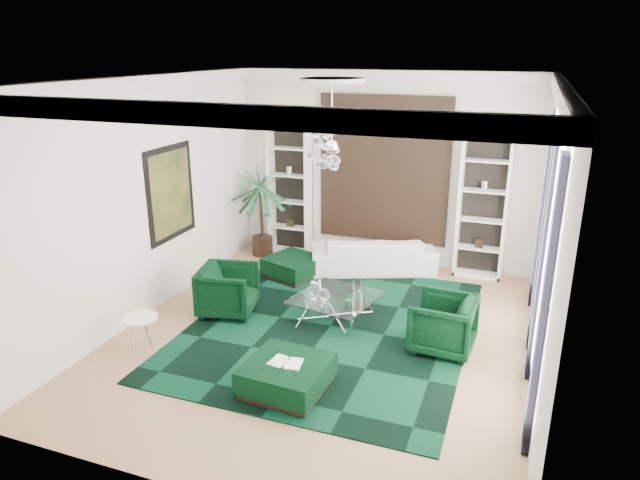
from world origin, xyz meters
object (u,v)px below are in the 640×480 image
at_px(side_table, 142,334).
at_px(palm, 261,200).
at_px(armchair_right, 443,324).
at_px(coffee_table, 336,309).
at_px(ottoman_front, 287,377).
at_px(sofa, 373,254).
at_px(ottoman_side, 293,267).
at_px(armchair_left, 228,290).

relative_size(side_table, palm, 0.22).
height_order(armchair_right, coffee_table, armchair_right).
distance_m(coffee_table, ottoman_front, 2.10).
distance_m(armchair_right, ottoman_front, 2.45).
bearing_deg(armchair_right, sofa, -143.12).
bearing_deg(ottoman_side, coffee_table, -47.05).
bearing_deg(ottoman_front, side_table, 174.05).
xyz_separation_m(coffee_table, side_table, (-2.35, -1.85, 0.04)).
distance_m(armchair_left, ottoman_side, 1.86).
xyz_separation_m(sofa, armchair_left, (-1.75, -2.65, 0.06)).
bearing_deg(coffee_table, side_table, -141.79).
relative_size(armchair_right, side_table, 1.72).
bearing_deg(ottoman_front, armchair_right, 45.83).
relative_size(armchair_left, ottoman_front, 0.89).
height_order(sofa, armchair_right, armchair_right).
height_order(ottoman_side, side_table, side_table).
distance_m(armchair_left, palm, 2.95).
bearing_deg(sofa, ottoman_front, 68.66).
bearing_deg(armchair_right, coffee_table, -97.87).
xyz_separation_m(ottoman_side, ottoman_front, (1.40, -3.55, 0.00)).
bearing_deg(sofa, side_table, 38.49).
relative_size(ottoman_side, side_table, 1.73).
bearing_deg(ottoman_side, armchair_left, -102.53).
relative_size(sofa, coffee_table, 2.00).
relative_size(sofa, armchair_left, 2.68).
distance_m(armchair_left, side_table, 1.62).
relative_size(armchair_right, ottoman_side, 0.99).
distance_m(armchair_left, ottoman_front, 2.52).
bearing_deg(side_table, armchair_right, 20.10).
bearing_deg(palm, armchair_right, -33.22).
bearing_deg(palm, coffee_table, -44.41).
xyz_separation_m(sofa, side_table, (-2.35, -4.15, -0.10)).
height_order(armchair_left, palm, palm).
distance_m(sofa, side_table, 4.77).
bearing_deg(coffee_table, ottoman_front, -88.64).
bearing_deg(side_table, coffee_table, 38.21).
distance_m(sofa, coffee_table, 2.30).
relative_size(ottoman_side, palm, 0.38).
xyz_separation_m(armchair_left, armchair_right, (3.50, 0.00, 0.00)).
distance_m(ottoman_side, palm, 1.76).
xyz_separation_m(sofa, palm, (-2.45, 0.10, 0.85)).
bearing_deg(ottoman_side, armchair_right, -30.14).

